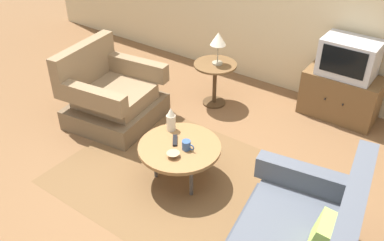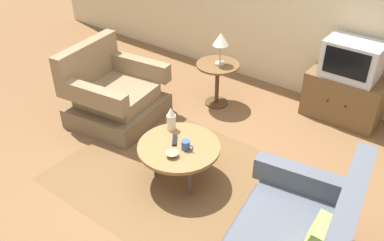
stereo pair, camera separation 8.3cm
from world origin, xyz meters
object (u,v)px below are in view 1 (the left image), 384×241
Objects in this scene: table_lamp at (218,40)px; mug at (187,145)px; tv_remote_dark at (175,140)px; side_table at (215,75)px; tv_stand at (340,96)px; armchair at (111,97)px; television at (349,58)px; vase at (171,119)px; coffee_table at (180,148)px; bowl at (173,155)px.

table_lamp is 3.04× the size of mug.
table_lamp reaches higher than tv_remote_dark.
tv_stand is at bearing 25.01° from side_table.
mug is at bearing -66.40° from side_table.
television reaches higher than armchair.
tv_stand is 2.23m from tv_remote_dark.
mug is (0.32, -0.17, -0.07)m from vase.
coffee_table is 0.18m from bowl.
armchair is at bearing 157.73° from bowl.
table_lamp is at bearing 109.57° from bowl.
bowl is (-0.79, -2.22, 0.15)m from tv_stand.
tv_stand is at bearing 70.51° from bowl.
side_table is 4.26× the size of mug.
armchair is 1.15m from vase.
armchair is 1.38× the size of coffee_table.
armchair is at bearing -128.04° from side_table.
television is 2.19m from vase.
vase is at bearing 144.23° from coffee_table.
armchair reaches higher than mug.
tv_stand is 1.42× the size of television.
armchair reaches higher than vase.
table_lamp is at bearing 102.65° from vase.
armchair is 1.43m from table_lamp.
armchair is at bearing -142.52° from television.
coffee_table is 0.32m from vase.
tv_stand is (0.84, 2.06, -0.10)m from coffee_table.
tv_stand is (1.37, 0.64, -0.13)m from side_table.
tv_remote_dark is (0.15, -0.13, -0.11)m from vase.
vase is 0.45m from bowl.
table_lamp is 1.75m from bowl.
table_lamp is at bearing -154.88° from television.
armchair is 1.24× the size of tv_stand.
coffee_table is 4.93× the size of tv_remote_dark.
mug is (1.42, -0.41, 0.16)m from armchair.
vase reaches higher than side_table.
table_lamp reaches higher than coffee_table.
television reaches higher than vase.
tv_remote_dark is (1.25, -0.37, 0.12)m from armchair.
coffee_table is at bearing -112.13° from television.
coffee_table is at bearing -112.20° from tv_stand.
bowl is at bearing -109.49° from tv_stand.
bowl is at bearing -69.61° from side_table.
television is (0.84, 2.07, 0.39)m from coffee_table.
side_table is 4.61× the size of bowl.
side_table is at bearing 103.68° from vase.
side_table is 0.46m from table_lamp.
bowl is at bearing -109.44° from television.
tv_stand is 7.22× the size of bowl.
vase is (0.30, -1.25, 0.13)m from side_table.
tv_stand is at bearing 119.29° from armchair.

